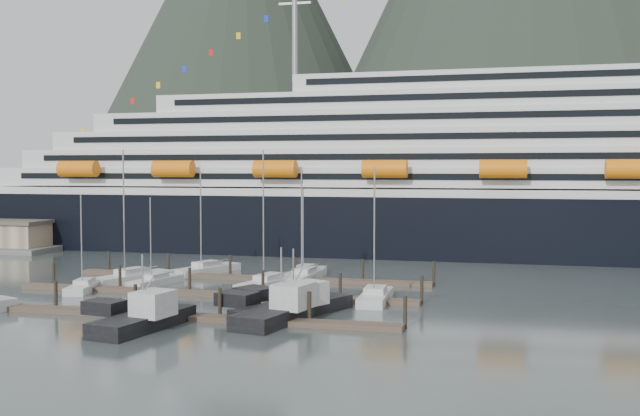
# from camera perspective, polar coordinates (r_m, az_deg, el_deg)

# --- Properties ---
(ground) EXTENTS (1600.00, 1600.00, 0.00)m
(ground) POSITION_cam_1_polar(r_m,az_deg,el_deg) (82.32, -5.95, -7.16)
(ground) COLOR #4F5E5C
(ground) RESTS_ON ground
(cruise_ship) EXTENTS (210.00, 30.40, 50.30)m
(cruise_ship) POSITION_cam_1_polar(r_m,az_deg,el_deg) (130.97, 15.15, 1.82)
(cruise_ship) COLOR black
(cruise_ship) RESTS_ON ground
(dock_near) EXTENTS (48.18, 2.28, 3.20)m
(dock_near) POSITION_cam_1_polar(r_m,az_deg,el_deg) (75.21, -12.17, -7.94)
(dock_near) COLOR #4B3B30
(dock_near) RESTS_ON ground
(dock_mid) EXTENTS (48.18, 2.28, 3.20)m
(dock_mid) POSITION_cam_1_polar(r_m,az_deg,el_deg) (86.85, -8.32, -6.44)
(dock_mid) COLOR #4B3B30
(dock_mid) RESTS_ON ground
(dock_far) EXTENTS (48.18, 2.28, 3.20)m
(dock_far) POSITION_cam_1_polar(r_m,az_deg,el_deg) (98.82, -5.40, -5.27)
(dock_far) COLOR #4B3B30
(dock_far) RESTS_ON ground
(sailboat_a) EXTENTS (4.22, 8.58, 11.87)m
(sailboat_a) POSITION_cam_1_polar(r_m,az_deg,el_deg) (93.58, -17.50, -5.80)
(sailboat_a) COLOR #B2B2B2
(sailboat_a) RESTS_ON ground
(sailboat_b) EXTENTS (7.04, 11.76, 17.41)m
(sailboat_b) POSITION_cam_1_polar(r_m,az_deg,el_deg) (99.07, -14.14, -5.24)
(sailboat_b) COLOR #B2B2B2
(sailboat_b) RESTS_ON ground
(sailboat_c) EXTENTS (4.10, 9.06, 11.38)m
(sailboat_c) POSITION_cam_1_polar(r_m,az_deg,el_deg) (95.89, -12.42, -5.53)
(sailboat_c) COLOR #B2B2B2
(sailboat_c) RESTS_ON ground
(sailboat_d) EXTENTS (5.37, 11.91, 17.30)m
(sailboat_d) POSITION_cam_1_polar(r_m,az_deg,el_deg) (92.27, -3.93, -5.77)
(sailboat_d) COLOR #B2B2B2
(sailboat_d) RESTS_ON ground
(sailboat_e) EXTENTS (6.63, 11.23, 14.65)m
(sailboat_e) POSITION_cam_1_polar(r_m,az_deg,el_deg) (105.21, -8.62, -4.72)
(sailboat_e) COLOR #B2B2B2
(sailboat_e) RESTS_ON ground
(sailboat_f) EXTENTS (3.61, 9.69, 12.35)m
(sailboat_f) POSITION_cam_1_polar(r_m,az_deg,el_deg) (100.56, -1.11, -5.05)
(sailboat_f) COLOR #B2B2B2
(sailboat_f) RESTS_ON ground
(sailboat_g) EXTENTS (3.23, 11.27, 15.18)m
(sailboat_g) POSITION_cam_1_polar(r_m,az_deg,el_deg) (97.84, -1.20, -5.26)
(sailboat_g) COLOR #B2B2B2
(sailboat_g) RESTS_ON ground
(sailboat_h) EXTENTS (3.18, 9.83, 15.21)m
(sailboat_h) POSITION_cam_1_polar(r_m,az_deg,el_deg) (82.27, 4.24, -6.84)
(sailboat_h) COLOR #B2B2B2
(sailboat_h) RESTS_ON ground
(trawler_b) EXTENTS (9.14, 11.97, 7.49)m
(trawler_b) POSITION_cam_1_polar(r_m,az_deg,el_deg) (70.33, -13.42, -8.20)
(trawler_b) COLOR black
(trawler_b) RESTS_ON ground
(trawler_c) EXTENTS (11.96, 14.50, 7.33)m
(trawler_c) POSITION_cam_1_polar(r_m,az_deg,el_deg) (74.60, -2.13, -7.49)
(trawler_c) COLOR black
(trawler_c) RESTS_ON ground
(trawler_d) EXTENTS (10.17, 13.52, 7.77)m
(trawler_d) POSITION_cam_1_polar(r_m,az_deg,el_deg) (72.19, -3.07, -7.81)
(trawler_d) COLOR black
(trawler_d) RESTS_ON ground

